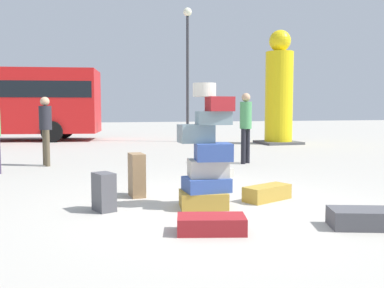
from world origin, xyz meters
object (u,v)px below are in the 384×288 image
object	(u,v)px
suitcase_tan_foreground_far	(267,193)
suitcase_charcoal_foreground_near	(104,192)
suitcase_charcoal_left_side	(362,218)
lamp_post	(188,54)
person_bearded_onlooker	(45,125)
suitcase_tower	(207,159)
suitcase_brown_white_trunk	(137,175)
suitcase_maroon_behind_tower	(211,224)
person_tourist_with_camera	(246,121)
suitcase_cream_right_side	(215,173)
yellow_dummy_statue	(279,94)

from	to	relation	value
suitcase_tan_foreground_far	suitcase_charcoal_foreground_near	world-z (taller)	suitcase_charcoal_foreground_near
suitcase_charcoal_left_side	lamp_post	world-z (taller)	lamp_post
person_bearded_onlooker	suitcase_tower	bearing A→B (deg)	8.51
suitcase_tower	person_bearded_onlooker	distance (m)	5.73
suitcase_tan_foreground_far	suitcase_charcoal_foreground_near	size ratio (longest dim) A/B	1.49
suitcase_brown_white_trunk	person_bearded_onlooker	xyz separation A→B (m)	(-1.62, 4.17, 0.67)
suitcase_tower	suitcase_maroon_behind_tower	size ratio (longest dim) A/B	2.29
suitcase_brown_white_trunk	person_bearded_onlooker	size ratio (longest dim) A/B	0.41
suitcase_charcoal_left_side	person_tourist_with_camera	xyz separation A→B (m)	(0.98, 5.68, 0.97)
suitcase_cream_right_side	lamp_post	bearing A→B (deg)	67.33
suitcase_maroon_behind_tower	suitcase_brown_white_trunk	size ratio (longest dim) A/B	1.11
suitcase_maroon_behind_tower	yellow_dummy_statue	bearing A→B (deg)	73.53
suitcase_brown_white_trunk	person_tourist_with_camera	world-z (taller)	person_tourist_with_camera
suitcase_tower	suitcase_charcoal_foreground_near	distance (m)	1.48
yellow_dummy_statue	lamp_post	size ratio (longest dim) A/B	0.80
lamp_post	suitcase_tan_foreground_far	bearing A→B (deg)	-99.34
suitcase_cream_right_side	person_bearded_onlooker	size ratio (longest dim) A/B	0.41
suitcase_brown_white_trunk	suitcase_cream_right_side	bearing A→B (deg)	33.93
person_bearded_onlooker	suitcase_maroon_behind_tower	bearing A→B (deg)	1.68
suitcase_charcoal_left_side	yellow_dummy_statue	xyz separation A→B (m)	(4.72, 10.99, 1.91)
suitcase_tower	person_tourist_with_camera	bearing A→B (deg)	60.21
suitcase_tan_foreground_far	person_bearded_onlooker	world-z (taller)	person_bearded_onlooker
suitcase_tower	person_bearded_onlooker	bearing A→B (deg)	115.50
suitcase_maroon_behind_tower	suitcase_tan_foreground_far	world-z (taller)	suitcase_tan_foreground_far
suitcase_tower	suitcase_maroon_behind_tower	distance (m)	1.35
suitcase_tan_foreground_far	suitcase_tower	bearing A→B (deg)	166.47
suitcase_tower	suitcase_maroon_behind_tower	world-z (taller)	suitcase_tower
suitcase_charcoal_foreground_near	lamp_post	bearing A→B (deg)	47.84
person_tourist_with_camera	lamp_post	size ratio (longest dim) A/B	0.32
suitcase_charcoal_foreground_near	lamp_post	xyz separation A→B (m)	(4.31, 11.39, 3.47)
suitcase_maroon_behind_tower	suitcase_tower	bearing A→B (deg)	89.20
suitcase_brown_white_trunk	suitcase_cream_right_side	xyz separation A→B (m)	(1.79, 1.39, -0.25)
suitcase_brown_white_trunk	suitcase_cream_right_side	distance (m)	2.28
suitcase_cream_right_side	lamp_post	size ratio (longest dim) A/B	0.12
suitcase_brown_white_trunk	lamp_post	size ratio (longest dim) A/B	0.12
suitcase_maroon_behind_tower	suitcase_charcoal_left_side	world-z (taller)	suitcase_charcoal_left_side
suitcase_tower	suitcase_cream_right_side	xyz separation A→B (m)	(0.94, 2.38, -0.60)
suitcase_maroon_behind_tower	suitcase_brown_white_trunk	distance (m)	2.23
suitcase_tan_foreground_far	person_tourist_with_camera	world-z (taller)	person_tourist_with_camera
suitcase_tan_foreground_far	suitcase_brown_white_trunk	size ratio (longest dim) A/B	1.14
suitcase_cream_right_side	yellow_dummy_statue	distance (m)	9.04
suitcase_charcoal_foreground_near	person_tourist_with_camera	size ratio (longest dim) A/B	0.29
suitcase_charcoal_foreground_near	person_bearded_onlooker	bearing A→B (deg)	80.46
suitcase_tower	suitcase_charcoal_left_side	world-z (taller)	suitcase_tower
suitcase_brown_white_trunk	person_tourist_with_camera	bearing A→B (deg)	40.78
suitcase_tan_foreground_far	yellow_dummy_statue	bearing A→B (deg)	38.56
suitcase_charcoal_foreground_near	suitcase_tan_foreground_far	bearing A→B (deg)	-21.70
suitcase_cream_right_side	yellow_dummy_statue	size ratio (longest dim) A/B	0.15
person_bearded_onlooker	person_tourist_with_camera	xyz separation A→B (m)	(4.88, -0.94, 0.06)
yellow_dummy_statue	lamp_post	distance (m)	4.20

